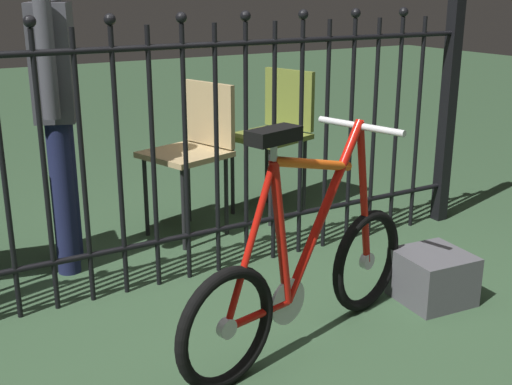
{
  "coord_description": "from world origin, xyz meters",
  "views": [
    {
      "loc": [
        -1.24,
        -1.98,
        1.35
      ],
      "look_at": [
        0.05,
        0.21,
        0.55
      ],
      "focal_mm": 46.38,
      "sensor_mm": 36.0,
      "label": 1
    }
  ],
  "objects_px": {
    "chair_tan": "(195,142)",
    "person_visitor": "(56,91)",
    "display_crate": "(433,277)",
    "bicycle": "(304,272)",
    "chair_olive": "(277,126)"
  },
  "relations": [
    {
      "from": "bicycle",
      "to": "chair_olive",
      "type": "bearing_deg",
      "value": 61.59
    },
    {
      "from": "chair_tan",
      "to": "display_crate",
      "type": "relative_size",
      "value": 2.86
    },
    {
      "from": "chair_tan",
      "to": "person_visitor",
      "type": "height_order",
      "value": "person_visitor"
    },
    {
      "from": "chair_olive",
      "to": "bicycle",
      "type": "bearing_deg",
      "value": -118.41
    },
    {
      "from": "person_visitor",
      "to": "display_crate",
      "type": "height_order",
      "value": "person_visitor"
    },
    {
      "from": "bicycle",
      "to": "chair_tan",
      "type": "xyz_separation_m",
      "value": [
        0.18,
        1.33,
        0.22
      ]
    },
    {
      "from": "person_visitor",
      "to": "chair_olive",
      "type": "bearing_deg",
      "value": 8.22
    },
    {
      "from": "bicycle",
      "to": "chair_olive",
      "type": "height_order",
      "value": "bicycle"
    },
    {
      "from": "display_crate",
      "to": "bicycle",
      "type": "bearing_deg",
      "value": -178.63
    },
    {
      "from": "person_visitor",
      "to": "display_crate",
      "type": "distance_m",
      "value": 1.92
    },
    {
      "from": "person_visitor",
      "to": "bicycle",
      "type": "bearing_deg",
      "value": -64.63
    },
    {
      "from": "chair_olive",
      "to": "person_visitor",
      "type": "distance_m",
      "value": 1.4
    },
    {
      "from": "bicycle",
      "to": "display_crate",
      "type": "bearing_deg",
      "value": 1.37
    },
    {
      "from": "chair_tan",
      "to": "bicycle",
      "type": "bearing_deg",
      "value": -97.62
    },
    {
      "from": "display_crate",
      "to": "chair_olive",
      "type": "bearing_deg",
      "value": 87.62
    }
  ]
}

